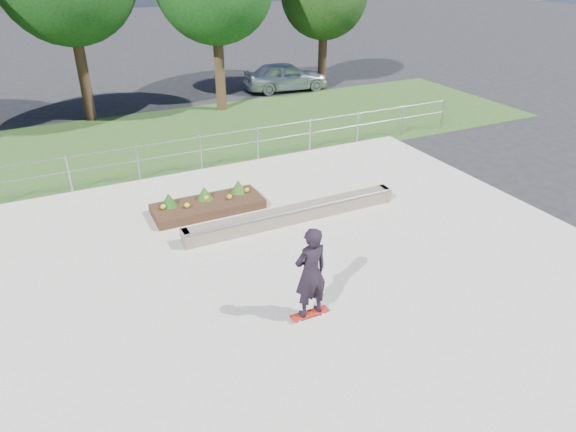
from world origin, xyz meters
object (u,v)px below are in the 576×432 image
object	(u,v)px
grind_ledge	(294,214)
planter_bed	(207,204)
skateboarder	(311,273)
parked_car	(286,76)

from	to	relation	value
grind_ledge	planter_bed	world-z (taller)	planter_bed
grind_ledge	skateboarder	xyz separation A→B (m)	(-1.49, -3.68, 0.82)
planter_bed	skateboarder	distance (m)	5.40
parked_car	planter_bed	bearing A→B (deg)	152.19
parked_car	skateboarder	bearing A→B (deg)	162.68
grind_ledge	planter_bed	size ratio (longest dim) A/B	2.00
grind_ledge	parked_car	size ratio (longest dim) A/B	1.43
skateboarder	grind_ledge	bearing A→B (deg)	67.94
planter_bed	parked_car	xyz separation A→B (m)	(7.88, 11.30, 0.47)
planter_bed	parked_car	bearing A→B (deg)	55.13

